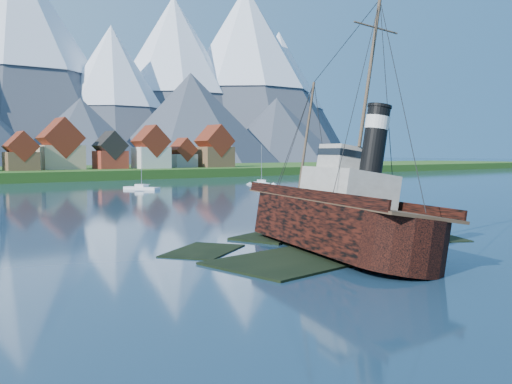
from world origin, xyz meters
TOP-DOWN VIEW (x-y plane):
  - ground at (0.00, 0.00)m, footprint 1400.00×1400.00m
  - shoal at (1.78, 2.15)m, footprint 31.71×21.24m
  - tugboat_wreck at (0.16, 0.93)m, footprint 6.74×29.03m
  - sailboat_d at (57.05, 85.01)m, footprint 4.78×8.43m
  - sailboat_e at (22.57, 85.81)m, footprint 6.09×9.12m

SIDE VIEW (x-z plane):
  - shoal at x=1.78m, z-range -0.92..0.22m
  - ground at x=0.00m, z-range 0.00..0.00m
  - sailboat_e at x=22.57m, z-range -5.03..5.49m
  - sailboat_d at x=57.05m, z-range -5.36..5.87m
  - tugboat_wreck at x=0.16m, z-range -8.61..14.40m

